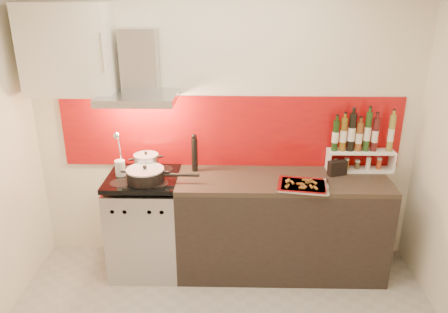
{
  "coord_description": "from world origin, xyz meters",
  "views": [
    {
      "loc": [
        0.07,
        -2.3,
        2.4
      ],
      "look_at": [
        0.0,
        0.95,
        1.15
      ],
      "focal_mm": 35.0,
      "sensor_mm": 36.0,
      "label": 1
    }
  ],
  "objects_px": {
    "baking_tray": "(303,185)",
    "range_stove": "(146,224)",
    "counter": "(281,225)",
    "saute_pan": "(146,175)",
    "pepper_mill": "(195,153)",
    "stock_pot": "(146,163)"
  },
  "relations": [
    {
      "from": "counter",
      "to": "baking_tray",
      "type": "xyz_separation_m",
      "value": [
        0.14,
        -0.18,
        0.47
      ]
    },
    {
      "from": "stock_pot",
      "to": "saute_pan",
      "type": "xyz_separation_m",
      "value": [
        0.04,
        -0.21,
        -0.02
      ]
    },
    {
      "from": "baking_tray",
      "to": "range_stove",
      "type": "bearing_deg",
      "value": 172.61
    },
    {
      "from": "stock_pot",
      "to": "baking_tray",
      "type": "height_order",
      "value": "stock_pot"
    },
    {
      "from": "range_stove",
      "to": "baking_tray",
      "type": "xyz_separation_m",
      "value": [
        1.34,
        -0.17,
        0.47
      ]
    },
    {
      "from": "counter",
      "to": "baking_tray",
      "type": "relative_size",
      "value": 4.0
    },
    {
      "from": "range_stove",
      "to": "counter",
      "type": "distance_m",
      "value": 1.2
    },
    {
      "from": "range_stove",
      "to": "baking_tray",
      "type": "relative_size",
      "value": 2.02
    },
    {
      "from": "pepper_mill",
      "to": "baking_tray",
      "type": "distance_m",
      "value": 0.97
    },
    {
      "from": "saute_pan",
      "to": "baking_tray",
      "type": "height_order",
      "value": "saute_pan"
    },
    {
      "from": "stock_pot",
      "to": "pepper_mill",
      "type": "bearing_deg",
      "value": 6.2
    },
    {
      "from": "pepper_mill",
      "to": "stock_pot",
      "type": "bearing_deg",
      "value": -173.8
    },
    {
      "from": "range_stove",
      "to": "counter",
      "type": "bearing_deg",
      "value": 0.23
    },
    {
      "from": "saute_pan",
      "to": "pepper_mill",
      "type": "height_order",
      "value": "pepper_mill"
    },
    {
      "from": "range_stove",
      "to": "pepper_mill",
      "type": "distance_m",
      "value": 0.78
    },
    {
      "from": "pepper_mill",
      "to": "counter",
      "type": "bearing_deg",
      "value": -10.87
    },
    {
      "from": "range_stove",
      "to": "pepper_mill",
      "type": "height_order",
      "value": "pepper_mill"
    },
    {
      "from": "baking_tray",
      "to": "saute_pan",
      "type": "bearing_deg",
      "value": 176.81
    },
    {
      "from": "saute_pan",
      "to": "stock_pot",
      "type": "bearing_deg",
      "value": 99.59
    },
    {
      "from": "counter",
      "to": "range_stove",
      "type": "bearing_deg",
      "value": -179.77
    },
    {
      "from": "stock_pot",
      "to": "saute_pan",
      "type": "distance_m",
      "value": 0.21
    },
    {
      "from": "counter",
      "to": "pepper_mill",
      "type": "bearing_deg",
      "value": 169.13
    }
  ]
}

